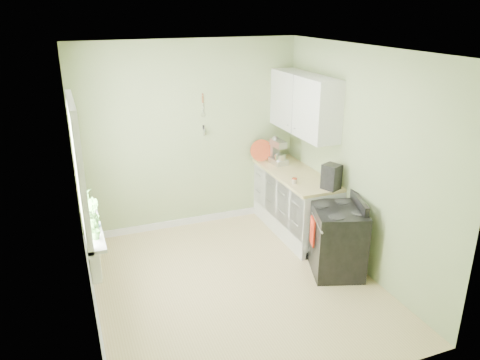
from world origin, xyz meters
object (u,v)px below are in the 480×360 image
object	(u,v)px
stand_mixer	(278,153)
kettle	(259,154)
stove	(337,240)
coffee_maker	(331,177)

from	to	relation	value
stand_mixer	kettle	size ratio (longest dim) A/B	2.11
stand_mixer	kettle	distance (m)	0.32
stove	kettle	bearing A→B (deg)	96.91
stove	stand_mixer	bearing A→B (deg)	91.36
kettle	coffee_maker	xyz separation A→B (m)	(0.37, -1.42, 0.06)
stand_mixer	kettle	bearing A→B (deg)	127.08
stove	kettle	size ratio (longest dim) A/B	5.18
stove	stand_mixer	size ratio (longest dim) A/B	2.45
stand_mixer	coffee_maker	distance (m)	1.18
stove	kettle	distance (m)	1.98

